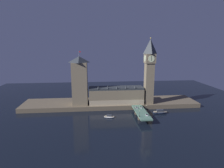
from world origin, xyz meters
TOP-DOWN VIEW (x-y plane):
  - ground_plane at (0.00, 0.00)m, footprint 400.00×400.00m
  - embankment at (0.00, 39.00)m, footprint 220.00×42.00m
  - parliament_hall at (5.89, 30.24)m, footprint 66.14×19.84m
  - clock_tower at (45.81, 26.56)m, footprint 12.45×12.56m
  - victoria_tower at (-37.96, 30.49)m, footprint 18.35×18.35m
  - bridge at (29.10, -5.00)m, footprint 11.81×46.00m
  - car_northbound_lead at (26.50, 6.00)m, footprint 2.05×3.91m
  - car_southbound_lead at (31.70, -17.51)m, footprint 2.12×4.19m
  - car_southbound_trail at (31.70, 6.97)m, footprint 2.04×4.74m
  - pedestrian_near_rail at (23.90, -19.64)m, footprint 0.38×0.38m
  - pedestrian_mid_walk at (34.30, -6.82)m, footprint 0.38×0.38m
  - pedestrian_far_rail at (23.90, 3.32)m, footprint 0.38×0.38m
  - street_lamp_near at (23.50, -19.72)m, footprint 1.34×0.60m
  - street_lamp_mid at (34.70, -5.00)m, footprint 1.34×0.60m
  - boat_upstream at (-5.34, -4.10)m, footprint 12.21×6.55m
  - boat_downstream at (52.96, 2.86)m, footprint 16.71×5.07m

SIDE VIEW (x-z plane):
  - ground_plane at x=0.00m, z-range 0.00..0.00m
  - boat_upstream at x=-5.34m, z-range -0.45..2.90m
  - boat_downstream at x=52.96m, z-range -0.65..4.15m
  - embankment at x=0.00m, z-range 0.00..5.24m
  - bridge at x=29.10m, z-range 1.49..7.61m
  - car_southbound_trail at x=31.70m, z-range 6.08..7.39m
  - car_northbound_lead at x=26.50m, z-range 6.08..7.53m
  - car_southbound_lead at x=31.70m, z-range 6.08..7.56m
  - pedestrian_far_rail at x=23.90m, z-range 6.17..7.90m
  - pedestrian_mid_walk at x=34.30m, z-range 6.18..7.98m
  - pedestrian_near_rail at x=23.90m, z-range 6.18..8.03m
  - street_lamp_near at x=23.50m, z-range 6.94..13.48m
  - street_lamp_mid at x=34.70m, z-range 6.97..13.69m
  - parliament_hall at x=5.89m, z-range 3.19..27.71m
  - victoria_tower at x=-37.96m, z-range 2.37..66.74m
  - clock_tower at x=45.81m, z-range 7.64..87.43m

